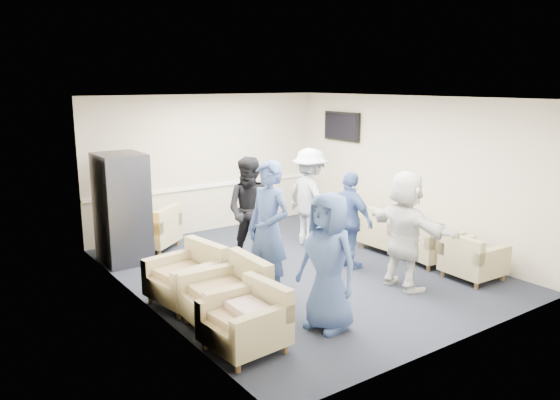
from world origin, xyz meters
TOP-DOWN VIEW (x-y plane):
  - floor at (0.00, 0.00)m, footprint 6.00×6.00m
  - ceiling at (0.00, 0.00)m, footprint 6.00×6.00m
  - back_wall at (0.00, 3.00)m, footprint 5.00×0.02m
  - front_wall at (0.00, -3.00)m, footprint 5.00×0.02m
  - left_wall at (-2.50, 0.00)m, footprint 0.02×6.00m
  - right_wall at (2.50, 0.00)m, footprint 0.02×6.00m
  - chair_rail at (0.00, 2.98)m, footprint 4.98×0.04m
  - tv at (2.44, 1.80)m, footprint 0.10×1.00m
  - armchair_left_near at (-2.04, -1.77)m, footprint 0.85×0.85m
  - armchair_left_mid at (-1.90, -1.09)m, footprint 0.91×0.91m
  - armchair_left_far at (-1.99, -0.17)m, footprint 0.96×0.96m
  - armchair_right_near at (1.89, -1.82)m, footprint 0.78×0.78m
  - armchair_right_midnear at (1.97, -0.94)m, footprint 0.88×0.88m
  - armchair_right_midfar at (1.95, -0.05)m, footprint 0.86×0.86m
  - armchair_right_far at (2.00, 1.18)m, footprint 0.93×0.93m
  - armchair_corner at (-1.43, 2.39)m, footprint 1.16×1.16m
  - vending_machine at (-2.09, 2.04)m, footprint 0.74×0.86m
  - backpack at (-1.64, -0.08)m, footprint 0.37×0.33m
  - pillow at (-2.05, -1.78)m, footprint 0.34×0.45m
  - person_front_left at (-0.97, -1.85)m, footprint 0.68×0.91m
  - person_mid_left at (-0.99, -0.62)m, footprint 0.60×0.78m
  - person_back_left at (-0.43, 0.70)m, footprint 1.07×1.09m
  - person_back_right at (0.99, 0.98)m, footprint 0.66×1.15m
  - person_mid_right at (0.74, -0.36)m, footprint 0.44×0.94m
  - person_front_right at (0.79, -1.46)m, footprint 0.56×1.62m

SIDE VIEW (x-z plane):
  - floor at x=0.00m, z-range 0.00..0.00m
  - backpack at x=-1.64m, z-range 0.01..0.54m
  - armchair_right_near at x=1.89m, z-range 0.00..0.60m
  - armchair_right_midnear at x=1.97m, z-range 0.00..0.61m
  - armchair_left_near at x=-2.04m, z-range 0.00..0.63m
  - armchair_right_far at x=2.00m, z-range 0.00..0.64m
  - armchair_corner at x=-1.43m, z-range 0.00..0.66m
  - armchair_right_midfar at x=1.95m, z-range 0.00..0.67m
  - armchair_left_far at x=-1.99m, z-range 0.00..0.68m
  - armchair_left_mid at x=-1.90m, z-range 0.00..0.70m
  - pillow at x=-2.05m, z-range 0.42..0.55m
  - person_mid_right at x=0.74m, z-range 0.00..1.57m
  - person_front_left at x=-0.97m, z-range 0.00..1.69m
  - person_front_right at x=0.79m, z-range 0.00..1.73m
  - person_back_left at x=-0.43m, z-range 0.00..1.77m
  - person_back_right at x=0.99m, z-range 0.00..1.78m
  - chair_rail at x=0.00m, z-range 0.87..0.93m
  - vending_machine at x=-2.09m, z-range 0.00..1.81m
  - person_mid_left at x=-0.99m, z-range 0.00..1.91m
  - back_wall at x=0.00m, z-range 0.00..2.70m
  - front_wall at x=0.00m, z-range 0.00..2.70m
  - left_wall at x=-2.50m, z-range 0.00..2.70m
  - right_wall at x=2.50m, z-range 0.00..2.70m
  - tv at x=2.44m, z-range 1.76..2.34m
  - ceiling at x=0.00m, z-range 2.70..2.70m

